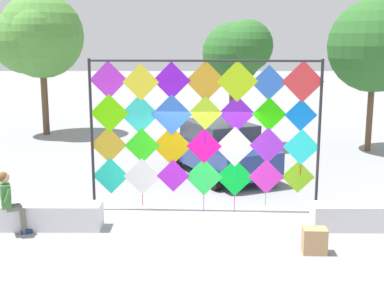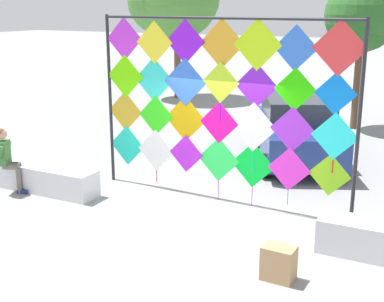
% 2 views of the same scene
% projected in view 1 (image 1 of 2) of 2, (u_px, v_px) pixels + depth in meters
% --- Properties ---
extents(ground, '(120.00, 120.00, 0.00)m').
position_uv_depth(ground, '(206.00, 222.00, 12.52)').
color(ground, gray).
extents(plaza_ledge_left, '(4.12, 0.61, 0.57)m').
position_uv_depth(plaza_ledge_left, '(10.00, 216.00, 12.04)').
color(plaza_ledge_left, silver).
rests_on(plaza_ledge_left, ground).
extents(kite_display_rack, '(5.59, 0.33, 3.85)m').
position_uv_depth(kite_display_rack, '(203.00, 125.00, 12.82)').
color(kite_display_rack, '#232328').
rests_on(kite_display_rack, ground).
extents(seated_vendor, '(0.68, 0.60, 1.42)m').
position_uv_depth(seated_vendor, '(10.00, 198.00, 11.55)').
color(seated_vendor, '#666056').
rests_on(seated_vendor, ground).
extents(parked_car, '(3.47, 4.68, 1.67)m').
position_uv_depth(parked_car, '(220.00, 148.00, 16.69)').
color(parked_car, navy).
rests_on(parked_car, ground).
extents(cardboard_box_small, '(0.49, 0.36, 0.52)m').
position_uv_depth(cardboard_box_small, '(314.00, 241.00, 10.64)').
color(cardboard_box_small, tan).
rests_on(cardboard_box_small, ground).
extents(tree_palm_like, '(3.44, 3.43, 5.68)m').
position_uv_depth(tree_palm_like, '(378.00, 46.00, 19.66)').
color(tree_palm_like, brown).
rests_on(tree_palm_like, ground).
extents(tree_far_right, '(3.87, 3.80, 6.18)m').
position_uv_depth(tree_far_right, '(38.00, 37.00, 22.87)').
color(tree_far_right, brown).
rests_on(tree_far_right, ground).
extents(tree_broadleaf, '(2.67, 2.57, 4.93)m').
position_uv_depth(tree_broadleaf, '(238.00, 51.00, 20.44)').
color(tree_broadleaf, brown).
rests_on(tree_broadleaf, ground).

